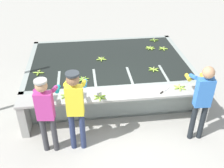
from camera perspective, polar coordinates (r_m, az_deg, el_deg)
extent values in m
plane|color=#A3A099|center=(5.90, 1.25, -10.15)|extent=(80.00, 80.00, 0.00)
cube|color=gray|center=(7.35, -0.81, -0.21)|extent=(4.16, 2.82, 0.06)
cube|color=gray|center=(6.02, 0.61, -3.95)|extent=(4.16, 0.12, 0.84)
cube|color=gray|center=(8.34, -1.88, 7.01)|extent=(4.16, 0.12, 0.84)
cube|color=gray|center=(7.24, -16.94, 1.33)|extent=(0.12, 2.82, 0.84)
cube|color=gray|center=(7.61, 14.51, 3.29)|extent=(0.12, 2.82, 0.84)
cube|color=black|center=(7.13, -0.83, 2.61)|extent=(3.92, 2.58, 0.77)
cube|color=gray|center=(6.39, -11.14, -2.27)|extent=(0.06, 0.80, 0.84)
cube|color=gray|center=(6.36, -3.66, -1.78)|extent=(0.06, 0.80, 0.84)
cube|color=gray|center=(6.45, 3.73, -1.27)|extent=(0.06, 0.80, 0.84)
cube|color=gray|center=(6.64, 10.81, -0.76)|extent=(0.06, 0.80, 0.84)
cube|color=#9E9E99|center=(5.56, 1.02, -2.39)|extent=(4.16, 0.45, 0.05)
cube|color=#9E9E99|center=(5.92, -18.53, -6.96)|extent=(0.16, 0.41, 0.79)
cube|color=#9E9E99|center=(6.35, 19.03, -4.11)|extent=(0.16, 0.41, 0.79)
cylinder|color=#38383D|center=(5.38, -14.52, -10.56)|extent=(0.11, 0.11, 0.81)
cylinder|color=#38383D|center=(5.34, -12.41, -10.64)|extent=(0.11, 0.11, 0.81)
cube|color=#BC388E|center=(4.93, -14.48, -4.63)|extent=(0.34, 0.21, 0.58)
sphere|color=tan|center=(4.69, -15.18, -0.43)|extent=(0.22, 0.22, 0.22)
cylinder|color=#9E9E99|center=(4.64, -15.35, 0.61)|extent=(0.23, 0.23, 0.04)
cylinder|color=#BC388E|center=(5.05, -15.97, -1.05)|extent=(0.12, 0.32, 0.18)
cylinder|color=teal|center=(5.34, -15.11, -1.06)|extent=(0.11, 0.21, 0.08)
cylinder|color=#BC388E|center=(4.97, -12.42, -1.05)|extent=(0.12, 0.32, 0.18)
cylinder|color=teal|center=(5.27, -11.74, -1.06)|extent=(0.11, 0.21, 0.08)
cylinder|color=navy|center=(5.30, -8.60, -10.12)|extent=(0.11, 0.11, 0.87)
cylinder|color=navy|center=(5.28, -6.42, -10.13)|extent=(0.11, 0.11, 0.87)
cube|color=yellow|center=(4.83, -8.13, -3.61)|extent=(0.34, 0.20, 0.61)
sphere|color=#896042|center=(4.58, -8.56, 1.01)|extent=(0.23, 0.23, 0.23)
cylinder|color=#282D33|center=(4.52, -8.67, 2.17)|extent=(0.25, 0.25, 0.04)
cylinder|color=yellow|center=(4.93, -9.89, 0.18)|extent=(0.11, 0.32, 0.18)
cylinder|color=teal|center=(5.23, -9.40, 0.10)|extent=(0.10, 0.21, 0.08)
cylinder|color=yellow|center=(4.89, -6.19, 0.23)|extent=(0.11, 0.32, 0.18)
cylinder|color=teal|center=(5.19, -5.90, 0.15)|extent=(0.10, 0.21, 0.08)
cylinder|color=#1E2328|center=(5.71, 17.15, -7.93)|extent=(0.11, 0.11, 0.85)
cylinder|color=#1E2328|center=(5.78, 19.02, -7.76)|extent=(0.11, 0.11, 0.85)
cube|color=blue|center=(5.32, 19.39, -1.80)|extent=(0.33, 0.19, 0.60)
sphere|color=tan|center=(5.10, 20.29, 2.37)|extent=(0.23, 0.23, 0.23)
cylinder|color=blue|center=(5.35, 17.30, 1.54)|extent=(0.10, 0.31, 0.18)
cylinder|color=gold|center=(5.63, 16.23, 1.40)|extent=(0.09, 0.20, 0.08)
cylinder|color=blue|center=(5.47, 20.44, 1.63)|extent=(0.10, 0.31, 0.18)
cylinder|color=gold|center=(5.74, 19.24, 1.49)|extent=(0.09, 0.20, 0.08)
ellipsoid|color=#93BC3D|center=(7.59, 8.14, 7.64)|extent=(0.13, 0.16, 0.04)
ellipsoid|color=#93BC3D|center=(7.59, 8.50, 7.62)|extent=(0.07, 0.17, 0.04)
ellipsoid|color=#93BC3D|center=(7.63, 8.71, 7.72)|extent=(0.17, 0.11, 0.04)
ellipsoid|color=#93BC3D|center=(7.67, 8.62, 7.87)|extent=(0.17, 0.11, 0.04)
ellipsoid|color=#93BC3D|center=(7.68, 8.30, 7.95)|extent=(0.07, 0.17, 0.04)
ellipsoid|color=#93BC3D|center=(7.66, 7.98, 7.91)|extent=(0.13, 0.16, 0.04)
ellipsoid|color=#93BC3D|center=(7.62, 7.90, 7.77)|extent=(0.17, 0.04, 0.04)
cylinder|color=tan|center=(7.62, 8.33, 8.02)|extent=(0.03, 0.03, 0.04)
ellipsoid|color=#9EC642|center=(6.97, -2.06, 5.64)|extent=(0.14, 0.15, 0.04)
ellipsoid|color=#9EC642|center=(6.97, -2.60, 5.63)|extent=(0.12, 0.16, 0.04)
ellipsoid|color=#9EC642|center=(6.92, -2.76, 5.39)|extent=(0.17, 0.07, 0.04)
ellipsoid|color=#9EC642|center=(6.88, -2.32, 5.26)|extent=(0.05, 0.17, 0.04)
ellipsoid|color=#9EC642|center=(6.92, -1.89, 5.41)|extent=(0.17, 0.10, 0.04)
cylinder|color=tan|center=(6.92, -2.33, 5.73)|extent=(0.03, 0.03, 0.04)
ellipsoid|color=#75A333|center=(6.01, -6.22, 0.75)|extent=(0.04, 0.17, 0.04)
ellipsoid|color=#75A333|center=(6.03, -5.81, 0.87)|extent=(0.15, 0.14, 0.04)
ellipsoid|color=#75A333|center=(6.07, -5.72, 1.10)|extent=(0.17, 0.07, 0.04)
ellipsoid|color=#75A333|center=(6.10, -6.00, 1.27)|extent=(0.11, 0.17, 0.04)
ellipsoid|color=#75A333|center=(6.10, -6.45, 1.25)|extent=(0.10, 0.17, 0.04)
ellipsoid|color=#75A333|center=(6.07, -6.73, 1.05)|extent=(0.17, 0.08, 0.04)
ellipsoid|color=#75A333|center=(6.03, -6.63, 0.83)|extent=(0.16, 0.13, 0.04)
cylinder|color=tan|center=(6.04, -6.24, 1.31)|extent=(0.03, 0.03, 0.04)
ellipsoid|color=#8CB738|center=(6.46, 9.05, 2.94)|extent=(0.08, 0.17, 0.04)
ellipsoid|color=#8CB738|center=(6.49, 9.48, 3.02)|extent=(0.14, 0.15, 0.04)
ellipsoid|color=#8CB738|center=(6.54, 9.49, 3.25)|extent=(0.17, 0.07, 0.04)
ellipsoid|color=#8CB738|center=(6.56, 9.09, 3.41)|extent=(0.08, 0.17, 0.04)
ellipsoid|color=#8CB738|center=(6.54, 8.66, 3.33)|extent=(0.14, 0.15, 0.04)
ellipsoid|color=#8CB738|center=(6.49, 8.64, 3.10)|extent=(0.17, 0.07, 0.04)
cylinder|color=tan|center=(6.49, 9.09, 3.45)|extent=(0.03, 0.03, 0.04)
ellipsoid|color=#93BC3D|center=(7.69, 10.76, 7.73)|extent=(0.13, 0.16, 0.04)
ellipsoid|color=#93BC3D|center=(7.63, 10.73, 7.53)|extent=(0.17, 0.08, 0.04)
ellipsoid|color=#93BC3D|center=(7.61, 11.19, 7.42)|extent=(0.04, 0.17, 0.04)
ellipsoid|color=#93BC3D|center=(7.66, 11.49, 7.55)|extent=(0.17, 0.09, 0.04)
ellipsoid|color=#93BC3D|center=(7.71, 11.22, 7.74)|extent=(0.13, 0.16, 0.04)
cylinder|color=tan|center=(7.65, 11.11, 7.84)|extent=(0.03, 0.03, 0.04)
ellipsoid|color=#75A333|center=(8.19, 9.52, 9.42)|extent=(0.17, 0.05, 0.04)
ellipsoid|color=#75A333|center=(8.23, 9.06, 9.57)|extent=(0.05, 0.17, 0.04)
ellipsoid|color=#75A333|center=(8.17, 8.76, 9.42)|extent=(0.17, 0.05, 0.04)
ellipsoid|color=#75A333|center=(8.13, 9.22, 9.27)|extent=(0.05, 0.17, 0.04)
cylinder|color=tan|center=(8.17, 9.16, 9.65)|extent=(0.03, 0.03, 0.04)
ellipsoid|color=#93BC3D|center=(6.57, -15.58, 2.62)|extent=(0.06, 0.17, 0.04)
ellipsoid|color=#93BC3D|center=(6.54, -16.17, 2.38)|extent=(0.17, 0.06, 0.04)
ellipsoid|color=#93BC3D|center=(6.48, -15.83, 2.14)|extent=(0.06, 0.17, 0.04)
ellipsoid|color=#93BC3D|center=(6.51, -15.24, 2.38)|extent=(0.17, 0.06, 0.04)
cylinder|color=tan|center=(6.51, -15.75, 2.65)|extent=(0.03, 0.03, 0.04)
ellipsoid|color=#7FAD33|center=(5.45, -2.18, -2.67)|extent=(0.17, 0.11, 0.04)
ellipsoid|color=#7FAD33|center=(5.47, -2.69, -2.52)|extent=(0.05, 0.17, 0.04)
ellipsoid|color=#7FAD33|center=(5.45, -3.18, -2.70)|extent=(0.16, 0.12, 0.04)
ellipsoid|color=#7FAD33|center=(5.40, -3.17, -3.04)|extent=(0.17, 0.11, 0.04)
ellipsoid|color=#7FAD33|center=(5.38, -2.66, -3.19)|extent=(0.05, 0.17, 0.04)
ellipsoid|color=#7FAD33|center=(5.40, -2.16, -3.00)|extent=(0.16, 0.12, 0.04)
cylinder|color=tan|center=(5.41, -2.68, -2.55)|extent=(0.03, 0.03, 0.04)
ellipsoid|color=#75A333|center=(5.59, -9.89, -2.21)|extent=(0.06, 0.17, 0.04)
ellipsoid|color=#75A333|center=(5.56, -10.33, -2.44)|extent=(0.17, 0.09, 0.04)
ellipsoid|color=#75A333|center=(5.52, -10.26, -2.75)|extent=(0.15, 0.14, 0.04)
ellipsoid|color=#75A333|center=(5.50, -9.73, -2.83)|extent=(0.06, 0.17, 0.04)
ellipsoid|color=#75A333|center=(5.52, -9.28, -2.60)|extent=(0.17, 0.09, 0.04)
ellipsoid|color=#75A333|center=(5.57, -9.36, -2.29)|extent=(0.15, 0.14, 0.04)
cylinder|color=tan|center=(5.52, -9.84, -2.22)|extent=(0.03, 0.03, 0.04)
ellipsoid|color=#93BC3D|center=(5.93, 14.04, -0.57)|extent=(0.15, 0.14, 0.04)
ellipsoid|color=#93BC3D|center=(5.88, 14.10, -0.86)|extent=(0.17, 0.08, 0.04)
ellipsoid|color=#93BC3D|center=(5.87, 14.59, -1.03)|extent=(0.07, 0.17, 0.04)
ellipsoid|color=#93BC3D|center=(5.90, 15.01, -0.91)|extent=(0.15, 0.14, 0.04)
ellipsoid|color=#93BC3D|center=(5.94, 14.95, -0.62)|extent=(0.17, 0.08, 0.04)
ellipsoid|color=#93BC3D|center=(5.96, 14.47, -0.45)|extent=(0.07, 0.17, 0.04)
cylinder|color=tan|center=(5.89, 14.57, -0.45)|extent=(0.03, 0.03, 0.04)
cube|color=silver|center=(5.82, 11.82, -1.00)|extent=(0.17, 0.16, 0.00)
cube|color=black|center=(5.67, 10.77, -1.84)|extent=(0.09, 0.09, 0.02)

